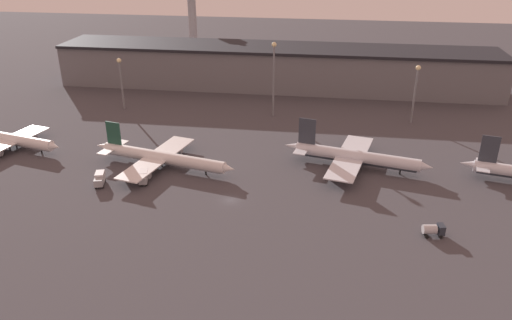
{
  "coord_description": "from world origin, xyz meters",
  "views": [
    {
      "loc": [
        23.59,
        -113.13,
        65.05
      ],
      "look_at": [
        4.84,
        13.22,
        6.0
      ],
      "focal_mm": 35.0,
      "sensor_mm": 36.0,
      "label": 1
    }
  ],
  "objects": [
    {
      "name": "ground",
      "position": [
        0.0,
        0.0,
        0.0
      ],
      "size": [
        600.0,
        600.0,
        0.0
      ],
      "primitive_type": "plane",
      "color": "#423F44"
    },
    {
      "name": "terminal_building",
      "position": [
        0.0,
        105.9,
        9.27
      ],
      "size": [
        193.25,
        27.36,
        18.46
      ],
      "color": "slate",
      "rests_on": "ground"
    },
    {
      "name": "airplane_0",
      "position": [
        -76.26,
        23.33,
        3.16
      ],
      "size": [
        36.36,
        27.14,
        13.24
      ],
      "rotation": [
        0.0,
        0.0,
        -0.22
      ],
      "color": "white",
      "rests_on": "ground"
    },
    {
      "name": "airplane_1",
      "position": [
        -24.39,
        17.02,
        3.1
      ],
      "size": [
        46.8,
        34.13,
        12.19
      ],
      "rotation": [
        0.0,
        0.0,
        -0.22
      ],
      "color": "white",
      "rests_on": "ground"
    },
    {
      "name": "airplane_2",
      "position": [
        32.88,
        25.42,
        3.37
      ],
      "size": [
        44.16,
        34.86,
        13.5
      ],
      "rotation": [
        0.0,
        0.0,
        -0.22
      ],
      "color": "silver",
      "rests_on": "ground"
    },
    {
      "name": "service_vehicle_0",
      "position": [
        49.97,
        -9.74,
        1.72
      ],
      "size": [
        5.2,
        3.12,
        2.98
      ],
      "rotation": [
        0.0,
        0.0,
        0.15
      ],
      "color": "#282D38",
      "rests_on": "ground"
    },
    {
      "name": "service_vehicle_1",
      "position": [
        -26.31,
        6.76,
        1.74
      ],
      "size": [
        3.66,
        6.52,
        3.09
      ],
      "rotation": [
        0.0,
        0.0,
        -1.32
      ],
      "color": "#9EA3A8",
      "rests_on": "ground"
    },
    {
      "name": "service_vehicle_3",
      "position": [
        -37.92,
        3.38,
        1.87
      ],
      "size": [
        3.86,
        6.33,
        3.37
      ],
      "rotation": [
        0.0,
        0.0,
        -1.3
      ],
      "color": "#9EA3A8",
      "rests_on": "ground"
    },
    {
      "name": "lamp_post_0",
      "position": [
        -56.51,
        67.07,
        13.27
      ],
      "size": [
        1.8,
        1.8,
        20.29
      ],
      "color": "slate",
      "rests_on": "ground"
    },
    {
      "name": "lamp_post_1",
      "position": [
        3.5,
        67.07,
        17.66
      ],
      "size": [
        1.8,
        1.8,
        28.22
      ],
      "color": "slate",
      "rests_on": "ground"
    },
    {
      "name": "lamp_post_2",
      "position": [
        54.93,
        67.07,
        14.02
      ],
      "size": [
        1.8,
        1.8,
        21.62
      ],
      "color": "slate",
      "rests_on": "ground"
    },
    {
      "name": "control_tower",
      "position": [
        -51.36,
        156.47,
        24.23
      ],
      "size": [
        9.0,
        9.0,
        41.63
      ],
      "color": "#99999E",
      "rests_on": "ground"
    }
  ]
}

